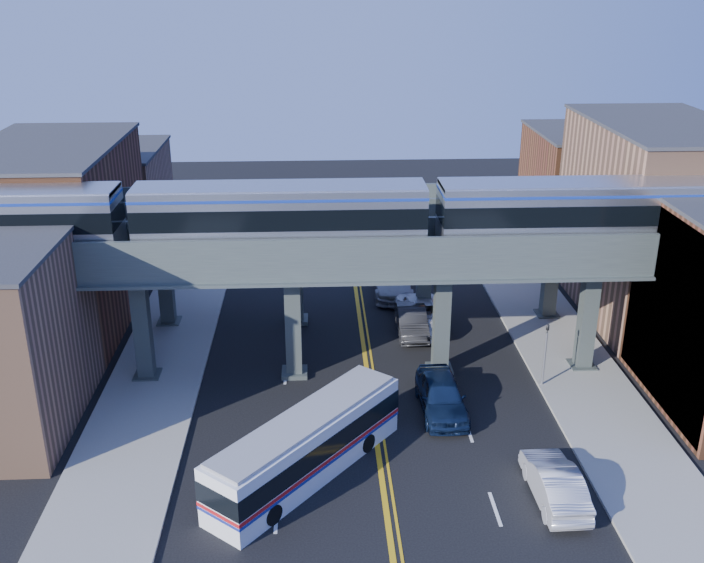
# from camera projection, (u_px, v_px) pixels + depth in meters

# --- Properties ---
(ground) EXTENTS (120.00, 120.00, 0.00)m
(ground) POSITION_uv_depth(u_px,v_px,m) (379.00, 456.00, 35.81)
(ground) COLOR black
(ground) RESTS_ON ground
(sidewalk_west) EXTENTS (5.00, 70.00, 0.16)m
(sidewalk_west) POSITION_uv_depth(u_px,v_px,m) (163.00, 359.00, 44.55)
(sidewalk_west) COLOR gray
(sidewalk_west) RESTS_ON ground
(sidewalk_east) EXTENTS (5.00, 70.00, 0.16)m
(sidewalk_east) POSITION_uv_depth(u_px,v_px,m) (562.00, 351.00, 45.57)
(sidewalk_east) COLOR gray
(sidewalk_east) RESTS_ON ground
(building_west_b) EXTENTS (8.00, 14.00, 11.00)m
(building_west_b) POSITION_uv_depth(u_px,v_px,m) (57.00, 237.00, 47.80)
(building_west_b) COLOR brown
(building_west_b) RESTS_ON ground
(building_west_c) EXTENTS (8.00, 10.00, 8.00)m
(building_west_c) POSITION_uv_depth(u_px,v_px,m) (111.00, 202.00, 60.41)
(building_west_c) COLOR #94694C
(building_west_c) RESTS_ON ground
(building_east_b) EXTENTS (8.00, 14.00, 12.00)m
(building_east_b) POSITION_uv_depth(u_px,v_px,m) (653.00, 221.00, 49.26)
(building_east_b) COLOR #94694C
(building_east_b) RESTS_ON ground
(building_east_c) EXTENTS (8.00, 10.00, 9.00)m
(building_east_c) POSITION_uv_depth(u_px,v_px,m) (584.00, 190.00, 61.88)
(building_east_c) COLOR brown
(building_east_c) RESTS_ON ground
(mural_panel) EXTENTS (0.10, 9.50, 9.50)m
(mural_panel) POSITION_uv_depth(u_px,v_px,m) (669.00, 319.00, 38.41)
(mural_panel) COLOR teal
(mural_panel) RESTS_ON ground
(elevated_viaduct_near) EXTENTS (52.00, 3.60, 7.40)m
(elevated_viaduct_near) POSITION_uv_depth(u_px,v_px,m) (368.00, 263.00, 40.84)
(elevated_viaduct_near) COLOR #3B4542
(elevated_viaduct_near) RESTS_ON ground
(elevated_viaduct_far) EXTENTS (52.00, 3.60, 7.40)m
(elevated_viaduct_far) POSITION_uv_depth(u_px,v_px,m) (360.00, 223.00, 47.33)
(elevated_viaduct_far) COLOR #3B4542
(elevated_viaduct_far) RESTS_ON ground
(transit_train) EXTENTS (45.57, 2.85, 3.33)m
(transit_train) POSITION_uv_depth(u_px,v_px,m) (281.00, 214.00, 39.63)
(transit_train) COLOR black
(transit_train) RESTS_ON elevated_viaduct_near
(stop_sign) EXTENTS (0.76, 0.09, 2.63)m
(stop_sign) POSITION_uv_depth(u_px,v_px,m) (380.00, 390.00, 37.96)
(stop_sign) COLOR slate
(stop_sign) RESTS_ON ground
(traffic_signal) EXTENTS (0.15, 0.18, 4.10)m
(traffic_signal) POSITION_uv_depth(u_px,v_px,m) (545.00, 348.00, 40.93)
(traffic_signal) COLOR slate
(traffic_signal) RESTS_ON ground
(transit_bus) EXTENTS (8.69, 9.73, 2.76)m
(transit_bus) POSITION_uv_depth(u_px,v_px,m) (307.00, 446.00, 34.06)
(transit_bus) COLOR white
(transit_bus) RESTS_ON ground
(car_lane_a) EXTENTS (2.29, 5.45, 1.84)m
(car_lane_a) POSITION_uv_depth(u_px,v_px,m) (442.00, 395.00, 39.12)
(car_lane_a) COLOR #0F1C39
(car_lane_a) RESTS_ON ground
(car_lane_b) EXTENTS (1.75, 4.94, 1.62)m
(car_lane_b) POSITION_uv_depth(u_px,v_px,m) (411.00, 320.00, 47.72)
(car_lane_b) COLOR #2B2B2D
(car_lane_b) RESTS_ON ground
(car_lane_c) EXTENTS (2.83, 5.90, 1.62)m
(car_lane_c) POSITION_uv_depth(u_px,v_px,m) (421.00, 315.00, 48.46)
(car_lane_c) COLOR white
(car_lane_c) RESTS_ON ground
(car_lane_d) EXTENTS (2.78, 6.39, 1.83)m
(car_lane_d) POSITION_uv_depth(u_px,v_px,m) (392.00, 280.00, 53.67)
(car_lane_d) COLOR #9D9EA2
(car_lane_d) RESTS_ON ground
(car_parked_curb) EXTENTS (1.84, 5.00, 1.64)m
(car_parked_curb) POSITION_uv_depth(u_px,v_px,m) (555.00, 482.00, 32.63)
(car_parked_curb) COLOR silver
(car_parked_curb) RESTS_ON ground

